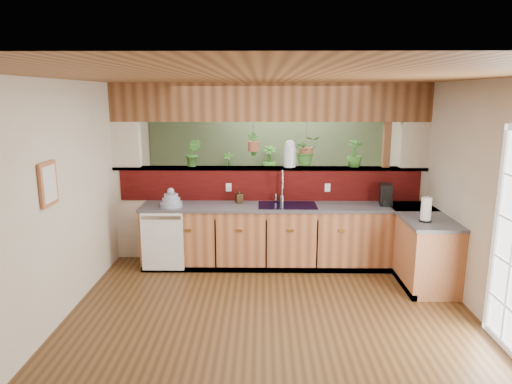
{
  "coord_description": "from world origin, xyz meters",
  "views": [
    {
      "loc": [
        -0.11,
        -5.3,
        2.44
      ],
      "look_at": [
        -0.19,
        0.7,
        1.15
      ],
      "focal_mm": 32.0,
      "sensor_mm": 36.0,
      "label": 1
    }
  ],
  "objects_px": {
    "paper_towel": "(426,210)",
    "shelving_console": "(253,197)",
    "faucet": "(282,185)",
    "dish_stack": "(171,201)",
    "coffee_maker": "(386,195)",
    "glass_jar": "(290,154)",
    "soap_dispenser": "(239,196)"
  },
  "relations": [
    {
      "from": "faucet",
      "to": "dish_stack",
      "type": "relative_size",
      "value": 1.57
    },
    {
      "from": "faucet",
      "to": "paper_towel",
      "type": "bearing_deg",
      "value": -29.2
    },
    {
      "from": "shelving_console",
      "to": "faucet",
      "type": "bearing_deg",
      "value": -97.67
    },
    {
      "from": "dish_stack",
      "to": "soap_dispenser",
      "type": "xyz_separation_m",
      "value": [
        0.94,
        0.24,
        0.02
      ]
    },
    {
      "from": "paper_towel",
      "to": "shelving_console",
      "type": "height_order",
      "value": "paper_towel"
    },
    {
      "from": "soap_dispenser",
      "to": "shelving_console",
      "type": "xyz_separation_m",
      "value": [
        0.15,
        2.14,
        -0.5
      ]
    },
    {
      "from": "dish_stack",
      "to": "coffee_maker",
      "type": "relative_size",
      "value": 1.02
    },
    {
      "from": "dish_stack",
      "to": "coffee_maker",
      "type": "xyz_separation_m",
      "value": [
        3.02,
        0.15,
        0.05
      ]
    },
    {
      "from": "soap_dispenser",
      "to": "paper_towel",
      "type": "bearing_deg",
      "value": -21.95
    },
    {
      "from": "glass_jar",
      "to": "shelving_console",
      "type": "xyz_separation_m",
      "value": [
        -0.59,
        1.9,
        -1.09
      ]
    },
    {
      "from": "paper_towel",
      "to": "faucet",
      "type": "bearing_deg",
      "value": 150.8
    },
    {
      "from": "faucet",
      "to": "paper_towel",
      "type": "xyz_separation_m",
      "value": [
        1.73,
        -0.97,
        -0.11
      ]
    },
    {
      "from": "glass_jar",
      "to": "shelving_console",
      "type": "bearing_deg",
      "value": 107.21
    },
    {
      "from": "soap_dispenser",
      "to": "coffee_maker",
      "type": "distance_m",
      "value": 2.08
    },
    {
      "from": "dish_stack",
      "to": "coffee_maker",
      "type": "height_order",
      "value": "coffee_maker"
    },
    {
      "from": "dish_stack",
      "to": "glass_jar",
      "type": "relative_size",
      "value": 0.78
    },
    {
      "from": "coffee_maker",
      "to": "glass_jar",
      "type": "bearing_deg",
      "value": 175.43
    },
    {
      "from": "coffee_maker",
      "to": "paper_towel",
      "type": "bearing_deg",
      "value": -63.49
    },
    {
      "from": "faucet",
      "to": "soap_dispenser",
      "type": "height_order",
      "value": "faucet"
    },
    {
      "from": "soap_dispenser",
      "to": "shelving_console",
      "type": "distance_m",
      "value": 2.21
    },
    {
      "from": "faucet",
      "to": "glass_jar",
      "type": "bearing_deg",
      "value": 61.47
    },
    {
      "from": "paper_towel",
      "to": "shelving_console",
      "type": "bearing_deg",
      "value": 125.47
    },
    {
      "from": "faucet",
      "to": "dish_stack",
      "type": "bearing_deg",
      "value": -170.45
    },
    {
      "from": "glass_jar",
      "to": "faucet",
      "type": "bearing_deg",
      "value": -118.53
    },
    {
      "from": "faucet",
      "to": "soap_dispenser",
      "type": "bearing_deg",
      "value": -177.84
    },
    {
      "from": "faucet",
      "to": "glass_jar",
      "type": "relative_size",
      "value": 1.22
    },
    {
      "from": "dish_stack",
      "to": "paper_towel",
      "type": "xyz_separation_m",
      "value": [
        3.29,
        -0.71,
        0.06
      ]
    },
    {
      "from": "faucet",
      "to": "shelving_console",
      "type": "xyz_separation_m",
      "value": [
        -0.47,
        2.12,
        -0.66
      ]
    },
    {
      "from": "soap_dispenser",
      "to": "glass_jar",
      "type": "xyz_separation_m",
      "value": [
        0.73,
        0.24,
        0.58
      ]
    },
    {
      "from": "paper_towel",
      "to": "dish_stack",
      "type": "bearing_deg",
      "value": 167.85
    },
    {
      "from": "soap_dispenser",
      "to": "dish_stack",
      "type": "bearing_deg",
      "value": -165.77
    },
    {
      "from": "dish_stack",
      "to": "paper_towel",
      "type": "bearing_deg",
      "value": -12.15
    }
  ]
}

